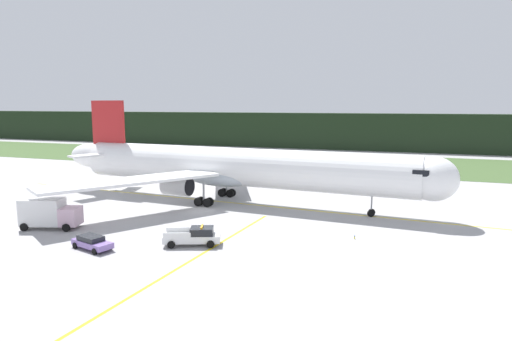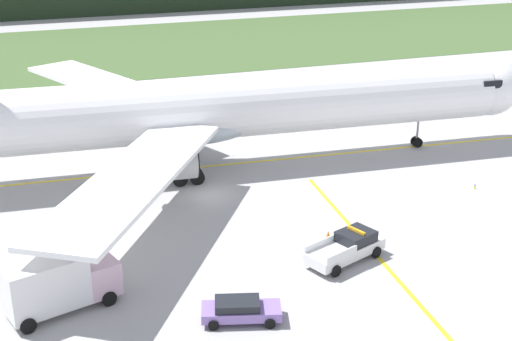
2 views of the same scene
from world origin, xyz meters
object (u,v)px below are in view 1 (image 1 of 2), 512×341
object	(u,v)px
catering_truck	(49,213)
staff_car	(92,242)
apron_cone	(205,234)
airliner	(233,167)
ops_pickup_truck	(194,236)

from	to	relation	value
catering_truck	staff_car	distance (m)	10.46
staff_car	apron_cone	xyz separation A→B (m)	(8.56, 7.25, -0.31)
airliner	ops_pickup_truck	distance (m)	19.80
catering_truck	ops_pickup_truck	bearing A→B (deg)	0.60
staff_car	ops_pickup_truck	bearing A→B (deg)	27.46
catering_truck	apron_cone	xyz separation A→B (m)	(18.02, 2.93, -1.41)
catering_truck	apron_cone	bearing A→B (deg)	9.23
catering_truck	airliner	bearing A→B (deg)	53.06
airliner	staff_car	xyz separation A→B (m)	(-4.96, -23.50, -4.40)
airliner	apron_cone	world-z (taller)	airliner
airliner	apron_cone	size ratio (longest dim) A/B	74.43
staff_car	apron_cone	bearing A→B (deg)	40.27
airliner	apron_cone	xyz separation A→B (m)	(3.60, -16.25, -4.71)
catering_truck	staff_car	xyz separation A→B (m)	(9.46, -4.32, -1.09)
ops_pickup_truck	airliner	bearing A→B (deg)	101.10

